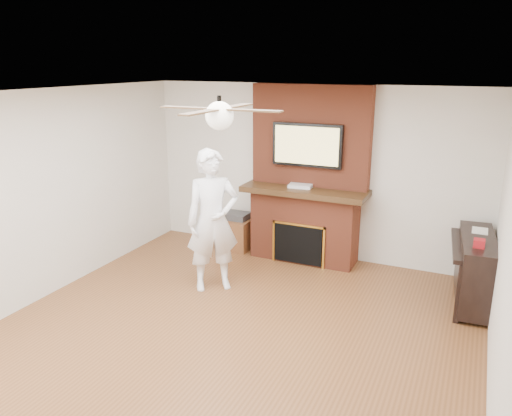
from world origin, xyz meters
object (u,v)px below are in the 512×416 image
at_px(person, 213,221).
at_px(piano, 475,268).
at_px(side_table, 236,232).
at_px(fireplace, 307,192).

distance_m(person, piano, 3.18).
distance_m(person, side_table, 1.58).
bearing_deg(side_table, piano, -7.06).
bearing_deg(fireplace, person, -116.34).
height_order(fireplace, person, fireplace).
relative_size(fireplace, piano, 1.92).
height_order(person, side_table, person).
xyz_separation_m(fireplace, side_table, (-1.10, -0.07, -0.73)).
bearing_deg(piano, fireplace, 161.76).
distance_m(fireplace, piano, 2.42).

